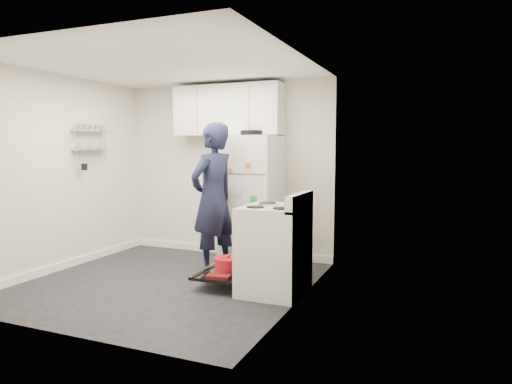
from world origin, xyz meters
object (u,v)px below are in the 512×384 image
at_px(electric_range, 273,250).
at_px(refrigerator, 252,199).
at_px(person, 213,199).
at_px(open_oven_door, 227,269).

distance_m(electric_range, refrigerator, 1.38).
xyz_separation_m(electric_range, person, (-0.96, 0.43, 0.47)).
xyz_separation_m(open_oven_door, refrigerator, (-0.15, 1.09, 0.68)).
bearing_deg(open_oven_door, person, 132.78).
height_order(electric_range, person, person).
bearing_deg(open_oven_door, refrigerator, 97.87).
height_order(refrigerator, person, person).
distance_m(open_oven_door, refrigerator, 1.29).
bearing_deg(electric_range, person, 155.72).
bearing_deg(person, electric_range, 82.15).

